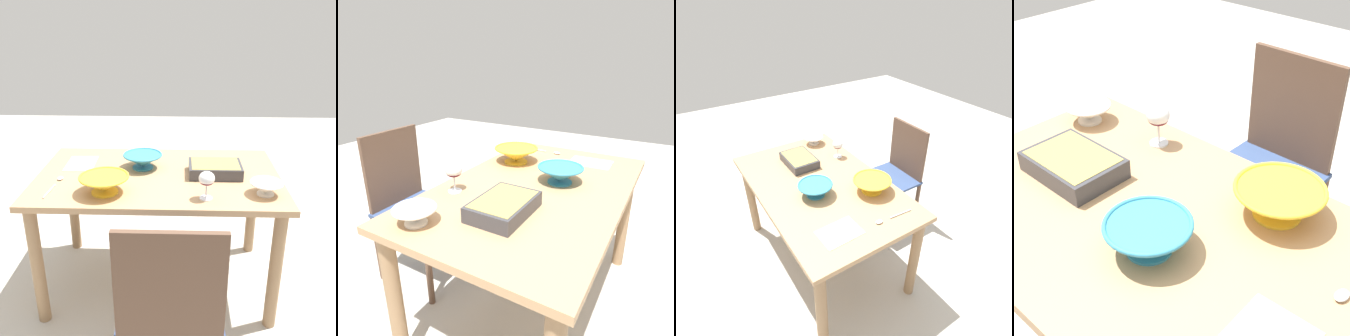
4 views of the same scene
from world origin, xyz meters
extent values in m
plane|color=#B2ADA3|center=(0.00, 0.00, 0.00)|extent=(8.00, 8.00, 0.00)
cube|color=tan|center=(0.00, 0.00, 0.71)|extent=(1.35, 0.83, 0.03)
cylinder|color=#93704E|center=(-0.61, -0.35, 0.35)|extent=(0.07, 0.07, 0.69)
cylinder|color=#93704E|center=(0.61, -0.35, 0.35)|extent=(0.07, 0.07, 0.69)
cylinder|color=#93704E|center=(-0.61, 0.35, 0.35)|extent=(0.07, 0.07, 0.69)
cylinder|color=#93704E|center=(0.61, 0.35, 0.35)|extent=(0.07, 0.07, 0.69)
cube|color=#334772|center=(0.09, -0.70, 0.44)|extent=(0.42, 0.45, 0.02)
cube|color=brown|center=(0.09, -0.90, 0.68)|extent=(0.40, 0.02, 0.46)
cylinder|color=brown|center=(0.28, -0.49, 0.22)|extent=(0.04, 0.04, 0.43)
cylinder|color=brown|center=(-0.10, -0.49, 0.22)|extent=(0.04, 0.04, 0.43)
cylinder|color=brown|center=(0.28, -0.90, 0.22)|extent=(0.04, 0.04, 0.43)
cylinder|color=brown|center=(-0.10, -0.90, 0.22)|extent=(0.04, 0.04, 0.43)
cylinder|color=white|center=(0.25, -0.30, 0.73)|extent=(0.06, 0.06, 0.01)
cylinder|color=white|center=(0.25, -0.30, 0.77)|extent=(0.01, 0.01, 0.07)
ellipsoid|color=white|center=(0.25, -0.30, 0.84)|extent=(0.08, 0.08, 0.07)
ellipsoid|color=#4C0A19|center=(0.25, -0.30, 0.82)|extent=(0.07, 0.07, 0.04)
cube|color=#38383D|center=(0.32, 0.01, 0.76)|extent=(0.29, 0.20, 0.06)
cube|color=#9E8C47|center=(0.32, 0.01, 0.78)|extent=(0.26, 0.18, 0.02)
cylinder|color=white|center=(0.55, -0.24, 0.73)|extent=(0.09, 0.09, 0.01)
cone|color=white|center=(0.55, -0.24, 0.76)|extent=(0.16, 0.16, 0.06)
torus|color=white|center=(0.55, -0.24, 0.79)|extent=(0.17, 0.17, 0.01)
cylinder|color=teal|center=(-0.09, 0.09, 0.73)|extent=(0.12, 0.12, 0.01)
cone|color=teal|center=(-0.09, 0.09, 0.77)|extent=(0.22, 0.22, 0.07)
torus|color=teal|center=(-0.09, 0.09, 0.81)|extent=(0.23, 0.23, 0.01)
cylinder|color=yellow|center=(-0.26, -0.25, 0.73)|extent=(0.13, 0.13, 0.01)
cone|color=yellow|center=(-0.26, -0.25, 0.77)|extent=(0.25, 0.25, 0.08)
torus|color=yellow|center=(-0.26, -0.25, 0.81)|extent=(0.25, 0.25, 0.01)
cylinder|color=silver|center=(-0.54, -0.25, 0.73)|extent=(0.02, 0.16, 0.01)
ellipsoid|color=silver|center=(-0.53, -0.09, 0.73)|extent=(0.03, 0.05, 0.01)
cube|color=#B2CCB7|center=(-0.47, 0.14, 0.73)|extent=(0.17, 0.24, 0.00)
camera|label=1|loc=(0.12, -1.99, 1.58)|focal=41.33mm
camera|label=2|loc=(1.24, 0.55, 1.32)|focal=32.35mm
camera|label=3|loc=(-1.48, 0.77, 1.90)|focal=31.58mm
camera|label=4|loc=(-0.77, 0.70, 1.58)|focal=52.20mm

